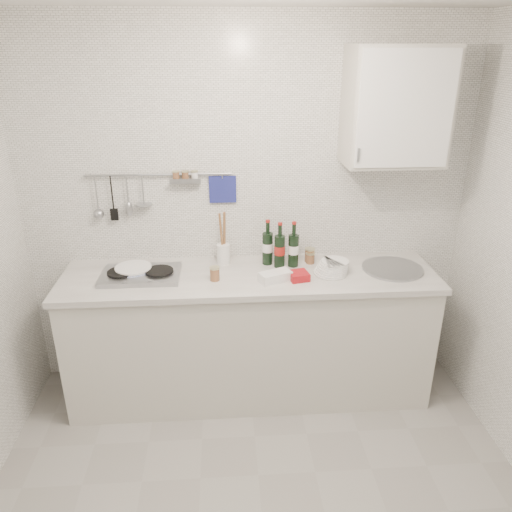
% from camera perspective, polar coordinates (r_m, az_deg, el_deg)
% --- Properties ---
extents(back_wall, '(3.00, 0.02, 2.50)m').
position_cam_1_polar(back_wall, '(3.41, -1.06, 5.15)').
color(back_wall, silver).
rests_on(back_wall, floor).
extents(counter, '(2.44, 0.64, 0.96)m').
position_cam_1_polar(counter, '(3.49, -0.59, -9.28)').
color(counter, beige).
rests_on(counter, floor).
extents(wall_rail, '(0.98, 0.09, 0.34)m').
position_cam_1_polar(wall_rail, '(3.35, -11.38, 7.51)').
color(wall_rail, '#93969B').
rests_on(wall_rail, back_wall).
extents(wall_cabinet, '(0.60, 0.38, 0.70)m').
position_cam_1_polar(wall_cabinet, '(3.26, 15.71, 16.11)').
color(wall_cabinet, beige).
rests_on(wall_cabinet, back_wall).
extents(plate_stack_hob, '(0.26, 0.26, 0.05)m').
position_cam_1_polar(plate_stack_hob, '(3.33, -14.00, -1.66)').
color(plate_stack_hob, '#5169B8').
rests_on(plate_stack_hob, counter).
extents(plate_stack_sink, '(0.23, 0.22, 0.09)m').
position_cam_1_polar(plate_stack_sink, '(3.28, 8.73, -1.28)').
color(plate_stack_sink, white).
rests_on(plate_stack_sink, counter).
extents(wine_bottles, '(0.24, 0.13, 0.31)m').
position_cam_1_polar(wine_bottles, '(3.32, 2.79, 1.39)').
color(wine_bottles, black).
rests_on(wine_bottles, counter).
extents(butter_dish, '(0.22, 0.17, 0.06)m').
position_cam_1_polar(butter_dish, '(3.15, 2.23, -2.34)').
color(butter_dish, white).
rests_on(butter_dish, counter).
extents(strawberry_punnet, '(0.14, 0.14, 0.05)m').
position_cam_1_polar(strawberry_punnet, '(3.17, 4.89, -2.27)').
color(strawberry_punnet, red).
rests_on(strawberry_punnet, counter).
extents(utensil_crock, '(0.09, 0.09, 0.37)m').
position_cam_1_polar(utensil_crock, '(3.38, -3.76, 0.56)').
color(utensil_crock, white).
rests_on(utensil_crock, counter).
extents(jar_a, '(0.07, 0.07, 0.09)m').
position_cam_1_polar(jar_a, '(3.45, -3.57, 0.28)').
color(jar_a, brown).
rests_on(jar_a, counter).
extents(jar_b, '(0.06, 0.06, 0.08)m').
position_cam_1_polar(jar_b, '(3.41, 6.22, -0.21)').
color(jar_b, brown).
rests_on(jar_b, counter).
extents(jar_c, '(0.07, 0.07, 0.10)m').
position_cam_1_polar(jar_c, '(3.43, 6.14, 0.13)').
color(jar_c, brown).
rests_on(jar_c, counter).
extents(jar_d, '(0.06, 0.06, 0.09)m').
position_cam_1_polar(jar_d, '(3.15, -4.74, -2.02)').
color(jar_d, brown).
rests_on(jar_d, counter).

